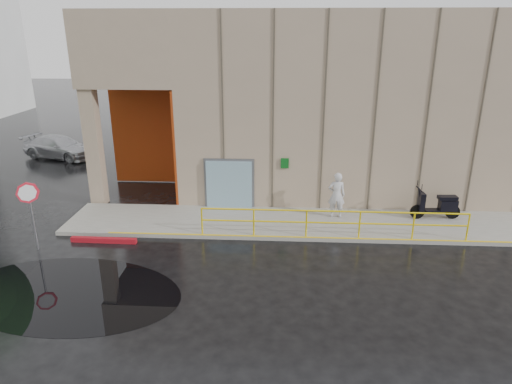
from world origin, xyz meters
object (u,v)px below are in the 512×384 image
scooter (438,198)px  red_curb (104,240)px  stop_sign (29,201)px  car_c (60,147)px  person (336,195)px

scooter → red_curb: (-12.50, -2.59, -0.93)m
scooter → red_curb: 12.80m
stop_sign → car_c: (-4.76, 11.88, -1.16)m
scooter → red_curb: scooter is taller
stop_sign → car_c: 12.85m
scooter → red_curb: bearing=-171.7°
stop_sign → person: bearing=3.2°
person → stop_sign: bearing=18.0°
person → scooter: person is taller
scooter → stop_sign: stop_sign is taller
red_curb → scooter: bearing=11.7°
red_curb → car_c: bearing=121.5°
person → stop_sign: stop_sign is taller
person → red_curb: person is taller
stop_sign → red_curb: (2.11, 0.67, -1.72)m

